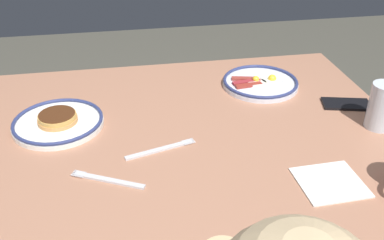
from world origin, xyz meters
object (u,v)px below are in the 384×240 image
plate_near_main (58,122)px  cell_phone (346,104)px  drinking_glass (382,108)px  paper_napkin (330,182)px  fork_far (161,149)px  fork_near (107,180)px  plate_center_pancakes (260,83)px

plate_near_main → cell_phone: size_ratio=1.78×
drinking_glass → paper_napkin: bearing=41.3°
paper_napkin → fork_far: fork_far is taller
fork_far → plate_near_main: bearing=-31.9°
paper_napkin → fork_far: size_ratio=0.78×
fork_far → paper_napkin: bearing=151.8°
fork_far → fork_near: bearing=36.9°
drinking_glass → fork_near: (0.76, 0.12, -0.06)m
cell_phone → fork_near: size_ratio=0.82×
paper_napkin → plate_near_main: bearing=-29.8°
plate_center_pancakes → drinking_glass: bearing=129.2°
plate_center_pancakes → cell_phone: plate_center_pancakes is taller
fork_near → fork_far: 0.17m
plate_center_pancakes → fork_near: plate_center_pancakes is taller
paper_napkin → fork_near: size_ratio=0.86×
drinking_glass → paper_napkin: 0.33m
plate_near_main → paper_napkin: (-0.65, 0.37, -0.01)m
plate_center_pancakes → fork_far: plate_center_pancakes is taller
paper_napkin → cell_phone: bearing=-121.9°
paper_napkin → drinking_glass: bearing=-138.7°
plate_near_main → plate_center_pancakes: size_ratio=1.01×
drinking_glass → cell_phone: size_ratio=0.92×
plate_near_main → drinking_glass: drinking_glass is taller
fork_far → drinking_glass: bearing=-179.0°
fork_near → plate_near_main: bearing=-63.8°
plate_near_main → plate_center_pancakes: (-0.65, -0.15, -0.00)m
cell_phone → paper_napkin: 0.41m
plate_center_pancakes → cell_phone: size_ratio=1.75×
paper_napkin → fork_near: bearing=-10.8°
drinking_glass → fork_far: bearing=1.0°
fork_near → drinking_glass: bearing=-171.4°
paper_napkin → fork_near: 0.53m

